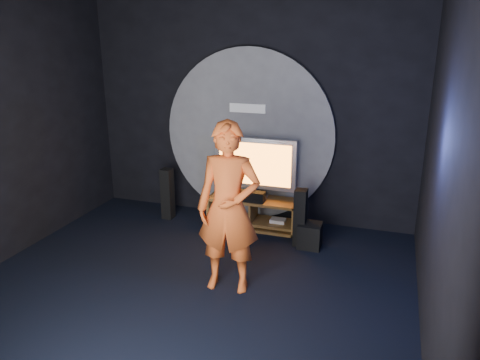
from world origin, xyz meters
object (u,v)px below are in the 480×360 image
object	(u,v)px
tv	(255,165)
player	(229,208)
subwoofer	(310,235)
tower_speaker_right	(300,218)
media_console	(254,214)
tower_speaker_left	(168,194)

from	to	relation	value
tv	player	distance (m)	1.82
subwoofer	tower_speaker_right	bearing A→B (deg)	172.48
media_console	tv	world-z (taller)	tv
media_console	tv	size ratio (longest dim) A/B	1.10
media_console	tower_speaker_right	distance (m)	0.89
media_console	tower_speaker_left	xyz separation A→B (m)	(-1.37, -0.08, 0.20)
media_console	tower_speaker_left	size ratio (longest dim) A/B	1.67
tv	player	world-z (taller)	player
media_console	subwoofer	xyz separation A→B (m)	(0.92, -0.42, -0.03)
tower_speaker_left	tower_speaker_right	distance (m)	2.17
tv	tower_speaker_right	size ratio (longest dim) A/B	1.52
player	tower_speaker_left	bearing A→B (deg)	127.71
media_console	tv	distance (m)	0.74
tower_speaker_left	player	size ratio (longest dim) A/B	0.41
tower_speaker_right	player	distance (m)	1.55
tv	tower_speaker_left	xyz separation A→B (m)	(-1.36, -0.15, -0.54)
media_console	subwoofer	distance (m)	1.01
tower_speaker_right	tv	bearing A→B (deg)	149.08
tower_speaker_right	subwoofer	bearing A→B (deg)	-7.52
subwoofer	tv	bearing A→B (deg)	152.30
tv	media_console	bearing A→B (deg)	-83.75
tower_speaker_left	player	world-z (taller)	player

